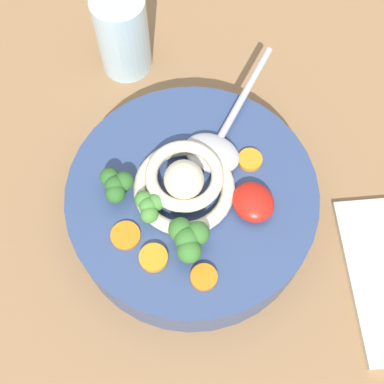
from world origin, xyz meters
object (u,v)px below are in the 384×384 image
Objects in this scene: soup_bowl at (192,203)px; noodle_pile at (184,183)px; soup_spoon at (218,143)px; drinking_glass at (122,34)px.

noodle_pile is (0.74, 0.46, 4.40)cm from soup_bowl.
soup_bowl is 7.04cm from soup_spoon.
drinking_glass reaches higher than soup_bowl.
drinking_glass is at bearing 61.64° from soup_spoon.
noodle_pile is 0.69× the size of soup_spoon.
soup_bowl is 2.40× the size of drinking_glass.
soup_spoon is (3.08, -5.08, 3.78)cm from soup_bowl.
soup_bowl is 4.48cm from noodle_pile.
noodle_pile is at bearing 171.70° from soup_spoon.
noodle_pile reaches higher than soup_spoon.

